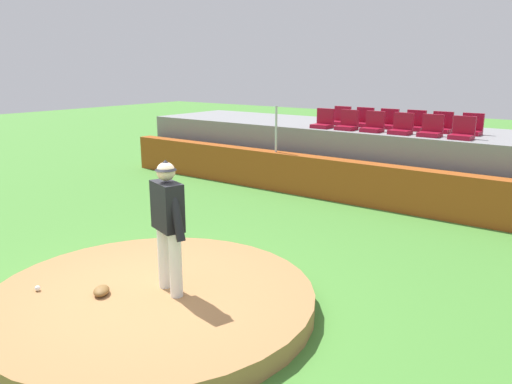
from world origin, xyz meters
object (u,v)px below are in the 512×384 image
at_px(stadium_chair_2, 373,125).
at_px(stadium_chair_7, 363,121).
at_px(stadium_chair_10, 441,126).
at_px(stadium_chair_8, 388,122).
at_px(baseball, 38,288).
at_px(fielding_glove, 101,291).
at_px(stadium_chair_3, 402,127).
at_px(stadium_chair_6, 341,119).
at_px(stadium_chair_11, 471,128).
at_px(stadium_chair_0, 323,122).
at_px(pitcher, 168,217).
at_px(stadium_chair_1, 348,124).
at_px(stadium_chair_4, 431,130).
at_px(stadium_chair_9, 415,124).
at_px(stadium_chair_5, 462,132).

height_order(stadium_chair_2, stadium_chair_7, same).
bearing_deg(stadium_chair_10, stadium_chair_8, -0.45).
bearing_deg(baseball, fielding_glove, 29.78).
bearing_deg(stadium_chair_10, stadium_chair_3, 52.89).
xyz_separation_m(stadium_chair_2, stadium_chair_6, (-1.38, 0.91, 0.00)).
distance_m(baseball, stadium_chair_3, 8.80).
xyz_separation_m(stadium_chair_2, stadium_chair_11, (2.09, 0.87, 0.00)).
distance_m(baseball, stadium_chair_2, 8.70).
bearing_deg(stadium_chair_11, stadium_chair_2, 22.51).
bearing_deg(stadium_chair_0, stadium_chair_7, -125.93).
bearing_deg(pitcher, stadium_chair_3, 107.11).
distance_m(stadium_chair_7, stadium_chair_11, 2.79).
height_order(pitcher, stadium_chair_0, stadium_chair_0).
xyz_separation_m(stadium_chair_1, stadium_chair_3, (1.42, 0.01, 0.00)).
height_order(baseball, stadium_chair_8, stadium_chair_8).
bearing_deg(stadium_chair_7, stadium_chair_11, 179.11).
distance_m(fielding_glove, stadium_chair_8, 9.09).
bearing_deg(stadium_chair_7, stadium_chair_1, 90.31).
distance_m(stadium_chair_2, stadium_chair_4, 1.43).
bearing_deg(stadium_chair_10, stadium_chair_4, 92.53).
height_order(stadium_chair_1, stadium_chair_9, same).
height_order(stadium_chair_1, stadium_chair_4, same).
bearing_deg(stadium_chair_8, stadium_chair_3, 128.86).
height_order(stadium_chair_1, stadium_chair_7, same).
relative_size(fielding_glove, stadium_chair_5, 0.60).
distance_m(stadium_chair_3, stadium_chair_8, 1.14).
bearing_deg(stadium_chair_2, stadium_chair_6, -33.46).
height_order(baseball, fielding_glove, fielding_glove).
xyz_separation_m(stadium_chair_5, stadium_chair_10, (-0.74, 0.89, 0.00)).
relative_size(pitcher, stadium_chair_0, 3.54).
xyz_separation_m(stadium_chair_3, stadium_chair_9, (-0.01, 0.91, 0.00)).
height_order(stadium_chair_0, stadium_chair_7, same).
bearing_deg(stadium_chair_4, stadium_chair_11, -127.50).
relative_size(stadium_chair_4, stadium_chair_8, 1.00).
height_order(fielding_glove, stadium_chair_8, stadium_chair_8).
height_order(stadium_chair_7, stadium_chair_11, same).
relative_size(pitcher, fielding_glove, 5.90).
bearing_deg(fielding_glove, pitcher, 90.21).
bearing_deg(stadium_chair_7, fielding_glove, 93.88).
xyz_separation_m(stadium_chair_7, stadium_chair_10, (2.09, -0.04, 0.00)).
bearing_deg(stadium_chair_4, stadium_chair_1, 0.51).
xyz_separation_m(pitcher, stadium_chair_7, (-1.26, 8.39, 0.46)).
relative_size(stadium_chair_2, stadium_chair_6, 1.00).
bearing_deg(stadium_chair_10, stadium_chair_11, 179.58).
distance_m(pitcher, stadium_chair_7, 8.49).
bearing_deg(baseball, stadium_chair_6, 93.15).
height_order(stadium_chair_0, stadium_chair_8, same).
bearing_deg(stadium_chair_0, stadium_chair_3, -178.94).
bearing_deg(stadium_chair_7, stadium_chair_0, 54.07).
relative_size(stadium_chair_8, stadium_chair_11, 1.00).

